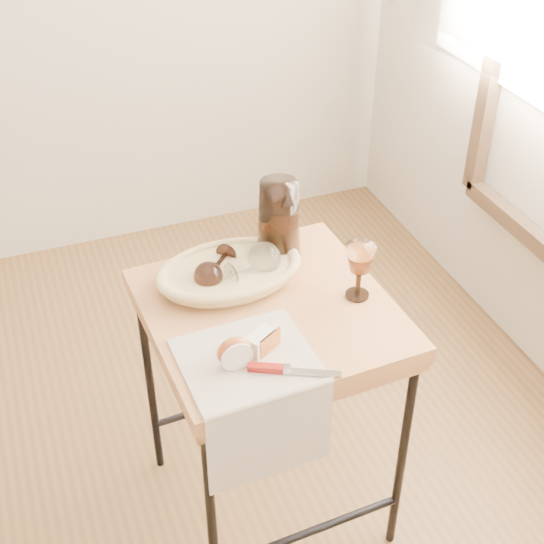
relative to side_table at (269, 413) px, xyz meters
name	(u,v)px	position (x,y,z in m)	size (l,w,h in m)	color
side_table	(269,413)	(0.00, 0.00, 0.00)	(0.59, 0.59, 0.75)	#8C5E3D
tea_towel	(247,360)	(-0.11, -0.16, 0.38)	(0.30, 0.27, 0.01)	silver
bread_basket	(229,274)	(-0.06, 0.13, 0.40)	(0.34, 0.23, 0.05)	tan
goblet_lying_a	(216,266)	(-0.09, 0.14, 0.42)	(0.12, 0.07, 0.07)	#331B16
goblet_lying_b	(250,265)	(-0.01, 0.11, 0.43)	(0.14, 0.09, 0.09)	white
pitcher	(279,220)	(0.10, 0.19, 0.49)	(0.16, 0.24, 0.27)	black
wine_goblet	(359,271)	(0.22, -0.04, 0.45)	(0.07, 0.07, 0.15)	white
apple_half	(234,351)	(-0.15, -0.17, 0.42)	(0.08, 0.04, 0.07)	red
apple_wedge	(261,342)	(-0.08, -0.15, 0.40)	(0.07, 0.04, 0.05)	white
table_knife	(290,370)	(-0.04, -0.24, 0.39)	(0.20, 0.02, 0.02)	silver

